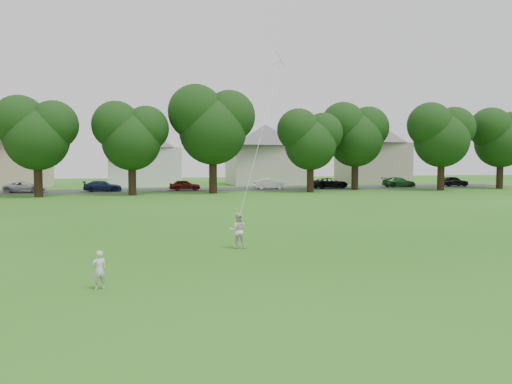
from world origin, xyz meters
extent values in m
plane|color=#205814|center=(0.00, 0.00, 0.00)|extent=(160.00, 160.00, 0.00)
cube|color=#2D2D30|center=(0.00, 42.00, 0.01)|extent=(90.00, 7.00, 0.01)
imported|color=silver|center=(-2.68, -0.12, 0.50)|extent=(0.42, 0.35, 1.00)
imported|color=silver|center=(2.02, 4.79, 0.67)|extent=(0.71, 0.59, 1.34)
plane|color=white|center=(4.59, 7.70, 7.65)|extent=(0.71, 0.93, 0.70)
cylinder|color=white|center=(3.30, 6.25, 4.31)|extent=(0.01, 0.01, 7.73)
cylinder|color=black|center=(-9.80, 34.50, 1.75)|extent=(0.74, 0.74, 3.50)
cylinder|color=black|center=(-1.65, 34.81, 1.70)|extent=(0.73, 0.73, 3.41)
cylinder|color=black|center=(6.14, 35.54, 2.07)|extent=(0.80, 0.80, 4.15)
cylinder|color=black|center=(16.14, 34.91, 1.66)|extent=(0.72, 0.72, 3.31)
cylinder|color=black|center=(22.31, 37.40, 1.87)|extent=(0.76, 0.76, 3.74)
cylinder|color=black|center=(31.02, 34.30, 1.84)|extent=(0.76, 0.76, 3.69)
cylinder|color=black|center=(39.39, 35.23, 1.79)|extent=(0.75, 0.75, 3.59)
imported|color=#979AA4|center=(-12.13, 41.00, 0.57)|extent=(4.13, 2.13, 1.11)
imported|color=#121B3A|center=(-4.64, 41.00, 0.58)|extent=(3.98, 1.74, 1.14)
imported|color=#501310|center=(3.93, 41.00, 0.58)|extent=(3.37, 1.36, 1.15)
imported|color=silver|center=(13.49, 41.00, 0.61)|extent=(3.64, 1.28, 1.20)
imported|color=black|center=(20.89, 41.00, 0.61)|extent=(4.48, 2.42, 1.20)
imported|color=#164219|center=(29.87, 41.00, 0.61)|extent=(4.15, 1.76, 1.20)
imported|color=black|center=(37.43, 41.00, 0.64)|extent=(3.78, 1.70, 1.26)
cube|color=beige|center=(-16.00, 52.00, 2.71)|extent=(9.40, 6.57, 5.43)
pyramid|color=#534F55|center=(-16.00, 52.00, 8.41)|extent=(13.55, 13.55, 2.99)
cube|color=white|center=(0.00, 52.00, 2.44)|extent=(8.78, 6.80, 4.87)
pyramid|color=#534F55|center=(0.00, 52.00, 7.55)|extent=(12.67, 12.67, 2.68)
cube|color=beige|center=(16.00, 52.00, 2.61)|extent=(9.60, 7.48, 5.22)
pyramid|color=#534F55|center=(16.00, 52.00, 8.09)|extent=(13.84, 13.84, 2.87)
cube|color=#A19A85|center=(32.00, 52.00, 2.86)|extent=(8.93, 6.90, 5.73)
pyramid|color=#534F55|center=(32.00, 52.00, 8.87)|extent=(12.88, 12.88, 3.15)
camera|label=1|loc=(-1.88, -13.36, 3.33)|focal=35.00mm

